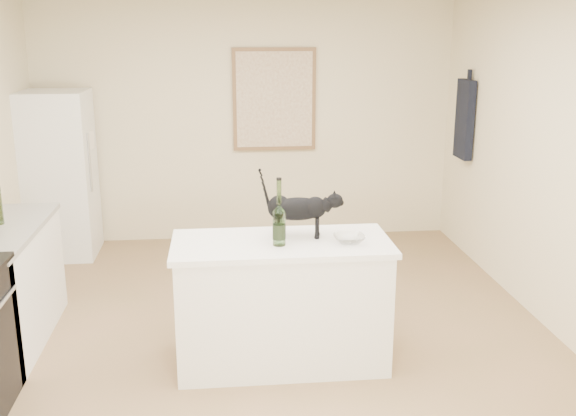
{
  "coord_description": "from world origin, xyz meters",
  "views": [
    {
      "loc": [
        -0.3,
        -4.52,
        2.32
      ],
      "look_at": [
        0.15,
        -0.15,
        1.12
      ],
      "focal_mm": 41.62,
      "sensor_mm": 36.0,
      "label": 1
    }
  ],
  "objects_px": {
    "fridge": "(59,175)",
    "glass_bowl": "(349,239)",
    "wine_bottle": "(279,216)",
    "black_cat": "(298,212)"
  },
  "relations": [
    {
      "from": "fridge",
      "to": "wine_bottle",
      "type": "relative_size",
      "value": 4.17
    },
    {
      "from": "black_cat",
      "to": "wine_bottle",
      "type": "bearing_deg",
      "value": -118.88
    },
    {
      "from": "wine_bottle",
      "to": "glass_bowl",
      "type": "distance_m",
      "value": 0.51
    },
    {
      "from": "black_cat",
      "to": "glass_bowl",
      "type": "relative_size",
      "value": 2.41
    },
    {
      "from": "fridge",
      "to": "glass_bowl",
      "type": "height_order",
      "value": "fridge"
    },
    {
      "from": "glass_bowl",
      "to": "fridge",
      "type": "bearing_deg",
      "value": 133.57
    },
    {
      "from": "fridge",
      "to": "black_cat",
      "type": "bearing_deg",
      "value": -48.54
    },
    {
      "from": "fridge",
      "to": "black_cat",
      "type": "height_order",
      "value": "fridge"
    },
    {
      "from": "black_cat",
      "to": "glass_bowl",
      "type": "xyz_separation_m",
      "value": [
        0.33,
        -0.17,
        -0.15
      ]
    },
    {
      "from": "fridge",
      "to": "wine_bottle",
      "type": "height_order",
      "value": "fridge"
    }
  ]
}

